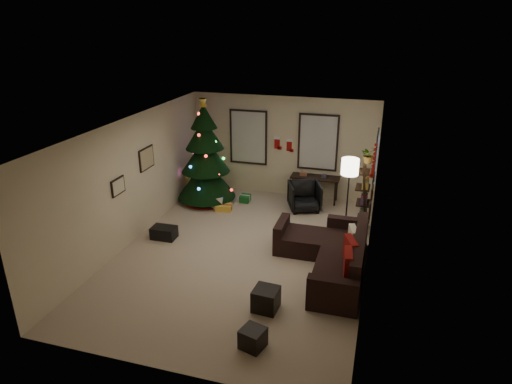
% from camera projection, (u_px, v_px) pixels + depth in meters
% --- Properties ---
extents(floor, '(7.00, 7.00, 0.00)m').
position_uv_depth(floor, '(243.00, 252.00, 9.39)').
color(floor, tan).
rests_on(floor, ground).
extents(ceiling, '(7.00, 7.00, 0.00)m').
position_uv_depth(ceiling, '(242.00, 126.00, 8.40)').
color(ceiling, white).
rests_on(ceiling, floor).
extents(wall_back, '(5.00, 0.00, 5.00)m').
position_uv_depth(wall_back, '(283.00, 147.00, 12.02)').
color(wall_back, beige).
rests_on(wall_back, floor).
extents(wall_front, '(5.00, 0.00, 5.00)m').
position_uv_depth(wall_front, '(160.00, 289.00, 5.77)').
color(wall_front, beige).
rests_on(wall_front, floor).
extents(wall_left, '(0.00, 7.00, 7.00)m').
position_uv_depth(wall_left, '(131.00, 181.00, 9.55)').
color(wall_left, beige).
rests_on(wall_left, floor).
extents(wall_right, '(0.00, 7.00, 7.00)m').
position_uv_depth(wall_right, '(372.00, 207.00, 8.25)').
color(wall_right, beige).
rests_on(wall_right, floor).
extents(window_back_left, '(1.05, 0.06, 1.50)m').
position_uv_depth(window_back_left, '(249.00, 137.00, 12.17)').
color(window_back_left, '#728CB2').
rests_on(window_back_left, wall_back).
extents(window_back_right, '(1.05, 0.06, 1.50)m').
position_uv_depth(window_back_right, '(318.00, 142.00, 11.67)').
color(window_back_right, '#728CB2').
rests_on(window_back_right, wall_back).
extents(window_right_wall, '(0.06, 0.90, 1.30)m').
position_uv_depth(window_right_wall, '(376.00, 159.00, 10.47)').
color(window_right_wall, '#728CB2').
rests_on(window_right_wall, wall_right).
extents(christmas_tree, '(1.52, 1.52, 2.84)m').
position_uv_depth(christmas_tree, '(205.00, 159.00, 11.57)').
color(christmas_tree, black).
rests_on(christmas_tree, floor).
extents(presents, '(1.50, 1.00, 0.30)m').
position_uv_depth(presents, '(215.00, 200.00, 11.74)').
color(presents, navy).
rests_on(presents, floor).
extents(sofa, '(1.84, 2.67, 0.86)m').
position_uv_depth(sofa, '(332.00, 255.00, 8.73)').
color(sofa, black).
rests_on(sofa, floor).
extents(pillow_red_a, '(0.19, 0.50, 0.49)m').
position_uv_depth(pillow_red_a, '(348.00, 264.00, 7.71)').
color(pillow_red_a, maroon).
rests_on(pillow_red_a, sofa).
extents(pillow_red_b, '(0.30, 0.51, 0.49)m').
position_uv_depth(pillow_red_b, '(350.00, 251.00, 8.14)').
color(pillow_red_b, maroon).
rests_on(pillow_red_b, sofa).
extents(pillow_cream, '(0.23, 0.44, 0.42)m').
position_uv_depth(pillow_cream, '(353.00, 238.00, 8.64)').
color(pillow_cream, beige).
rests_on(pillow_cream, sofa).
extents(ottoman_near, '(0.44, 0.44, 0.39)m').
position_uv_depth(ottoman_near, '(266.00, 299.00, 7.52)').
color(ottoman_near, black).
rests_on(ottoman_near, floor).
extents(ottoman_far, '(0.42, 0.42, 0.32)m').
position_uv_depth(ottoman_far, '(253.00, 338.00, 6.67)').
color(ottoman_far, black).
rests_on(ottoman_far, floor).
extents(desk, '(1.27, 0.45, 0.69)m').
position_uv_depth(desk, '(315.00, 179.00, 11.80)').
color(desk, black).
rests_on(desk, floor).
extents(desk_chair, '(0.89, 0.87, 0.72)m').
position_uv_depth(desk_chair, '(304.00, 196.00, 11.35)').
color(desk_chair, black).
rests_on(desk_chair, floor).
extents(bookshelf, '(0.30, 0.49, 1.66)m').
position_uv_depth(bookshelf, '(364.00, 198.00, 10.06)').
color(bookshelf, black).
rests_on(bookshelf, floor).
extents(potted_plant, '(0.60, 0.59, 0.50)m').
position_uv_depth(potted_plant, '(369.00, 152.00, 9.90)').
color(potted_plant, '#4C4C4C').
rests_on(potted_plant, bookshelf).
extents(floor_lamp, '(0.38, 0.38, 1.78)m').
position_uv_depth(floor_lamp, '(350.00, 172.00, 9.66)').
color(floor_lamp, black).
rests_on(floor_lamp, floor).
extents(art_map, '(0.04, 0.60, 0.50)m').
position_uv_depth(art_map, '(146.00, 158.00, 10.03)').
color(art_map, black).
rests_on(art_map, wall_left).
extents(art_abstract, '(0.04, 0.45, 0.35)m').
position_uv_depth(art_abstract, '(118.00, 186.00, 9.05)').
color(art_abstract, black).
rests_on(art_abstract, wall_left).
extents(gallery, '(0.03, 1.25, 0.54)m').
position_uv_depth(gallery, '(372.00, 197.00, 8.10)').
color(gallery, black).
rests_on(gallery, wall_right).
extents(garland, '(0.08, 1.90, 0.30)m').
position_uv_depth(garland, '(373.00, 164.00, 8.05)').
color(garland, '#A5140C').
rests_on(garland, wall_right).
extents(stocking_left, '(0.20, 0.05, 0.36)m').
position_uv_depth(stocking_left, '(277.00, 142.00, 11.99)').
color(stocking_left, '#990F0C').
rests_on(stocking_left, wall_back).
extents(stocking_right, '(0.20, 0.05, 0.36)m').
position_uv_depth(stocking_right, '(290.00, 145.00, 11.95)').
color(stocking_right, '#990F0C').
rests_on(stocking_right, wall_back).
extents(storage_bin, '(0.54, 0.37, 0.27)m').
position_uv_depth(storage_bin, '(164.00, 233.00, 9.96)').
color(storage_bin, black).
rests_on(storage_bin, floor).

